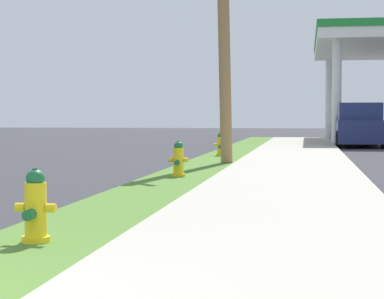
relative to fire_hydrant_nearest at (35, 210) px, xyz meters
The scene contains 5 objects.
fire_hydrant_nearest is the anchor object (origin of this frame).
fire_hydrant_second 8.01m from the fire_hydrant_nearest, 89.85° to the left, with size 0.42×0.38×0.74m.
fire_hydrant_third 16.08m from the fire_hydrant_nearest, 90.19° to the left, with size 0.42×0.37×0.74m.
car_white_by_near_pump 37.39m from the fire_hydrant_nearest, 80.48° to the left, with size 2.18×4.60×1.57m.
truck_navy_at_forecourt 27.07m from the fire_hydrant_nearest, 79.40° to the left, with size 2.12×5.40×1.97m.
Camera 1 is at (3.35, -3.74, 1.38)m, focal length 67.37 mm.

